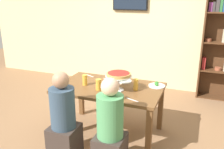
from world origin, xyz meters
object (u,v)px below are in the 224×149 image
beer_glass_amber_tall (99,85)px  cutlery_fork_far (109,79)px  diner_near_left (64,123)px  salad_plate_spare (63,89)px  salad_plate_far_diner (157,85)px  diner_near_right (110,133)px  salad_plate_near_diner (124,80)px  water_glass_clear_near (118,96)px  cutlery_fork_near (132,100)px  beer_glass_amber_spare (85,80)px  cutlery_knife_far (106,97)px  deep_dish_pizza_stand (119,76)px  beer_glass_amber_short (136,85)px  cutlery_knife_near (90,76)px  dining_table (109,93)px

beer_glass_amber_tall → cutlery_fork_far: (-0.03, 0.46, -0.07)m
diner_near_left → salad_plate_spare: size_ratio=5.31×
salad_plate_far_diner → beer_glass_amber_tall: size_ratio=1.56×
diner_near_right → salad_plate_near_diner: (-0.18, 1.03, 0.27)m
water_glass_clear_near → cutlery_fork_near: size_ratio=0.62×
salad_plate_near_diner → beer_glass_amber_spare: 0.59m
diner_near_left → salad_plate_far_diner: 1.39m
cutlery_fork_near → cutlery_knife_far: same height
water_glass_clear_near → cutlery_knife_far: 0.17m
cutlery_fork_near → salad_plate_spare: bearing=-156.5°
salad_plate_near_diner → diner_near_left: bearing=-112.1°
water_glass_clear_near → salad_plate_near_diner: bearing=102.4°
salad_plate_far_diner → beer_glass_amber_tall: bearing=-150.1°
salad_plate_near_diner → salad_plate_spare: salad_plate_near_diner is taller
deep_dish_pizza_stand → salad_plate_spare: 0.78m
salad_plate_near_diner → beer_glass_amber_tall: beer_glass_amber_tall is taller
beer_glass_amber_short → cutlery_fork_far: beer_glass_amber_short is taller
deep_dish_pizza_stand → cutlery_fork_near: (0.27, -0.25, -0.21)m
salad_plate_spare → beer_glass_amber_tall: beer_glass_amber_tall is taller
salad_plate_near_diner → water_glass_clear_near: water_glass_clear_near is taller
salad_plate_far_diner → cutlery_knife_near: (-1.09, 0.08, -0.02)m
beer_glass_amber_spare → cutlery_fork_far: beer_glass_amber_spare is taller
salad_plate_near_diner → cutlery_fork_near: bearing=-62.4°
diner_near_right → beer_glass_amber_tall: diner_near_right is taller
cutlery_knife_far → diner_near_right: bearing=-80.1°
cutlery_fork_near → cutlery_knife_near: bearing=164.9°
beer_glass_amber_tall → beer_glass_amber_spare: beer_glass_amber_spare is taller
beer_glass_amber_short → water_glass_clear_near: (-0.12, -0.39, -0.02)m
dining_table → salad_plate_far_diner: (0.62, 0.25, 0.12)m
dining_table → cutlery_fork_near: bearing=-36.9°
diner_near_left → salad_plate_near_diner: bearing=-22.1°
diner_near_right → cutlery_knife_far: 0.50m
salad_plate_far_diner → beer_glass_amber_short: bearing=-134.0°
salad_plate_spare → cutlery_knife_far: (0.63, -0.01, -0.02)m
salad_plate_far_diner → water_glass_clear_near: size_ratio=2.10×
diner_near_right → salad_plate_near_diner: diner_near_right is taller
dining_table → salad_plate_far_diner: salad_plate_far_diner is taller
beer_glass_amber_spare → beer_glass_amber_tall: bearing=-20.1°
beer_glass_amber_short → salad_plate_spare: bearing=-157.7°
cutlery_knife_near → dining_table: bearing=167.2°
diner_near_left → cutlery_fork_near: 0.89m
diner_near_left → cutlery_fork_near: diner_near_left is taller
salad_plate_near_diner → salad_plate_far_diner: (0.50, -0.02, 0.00)m
deep_dish_pizza_stand → cutlery_fork_far: (-0.29, 0.38, -0.21)m
diner_near_left → dining_table: bearing=-21.8°
cutlery_knife_near → beer_glass_amber_spare: bearing=128.8°
diner_near_right → beer_glass_amber_short: 0.83m
deep_dish_pizza_stand → cutlery_fork_near: deep_dish_pizza_stand is taller
dining_table → salad_plate_spare: size_ratio=6.77×
dining_table → salad_plate_spare: bearing=-145.4°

